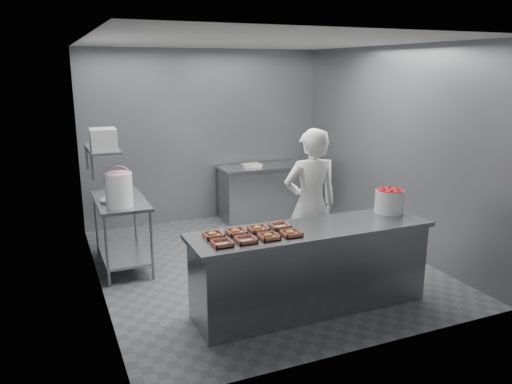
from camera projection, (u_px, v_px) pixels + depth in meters
floor at (260, 263)px, 6.56m from camera, size 4.50×4.50×0.00m
ceiling at (260, 42)px, 5.88m from camera, size 4.50×4.50×0.00m
wall_back at (205, 136)px, 8.22m from camera, size 4.00×0.04×2.80m
wall_left at (93, 171)px, 5.45m from camera, size 0.04×4.50×2.80m
wall_right at (391, 149)px, 6.98m from camera, size 0.04×4.50×2.80m
service_counter at (311, 268)px, 5.24m from camera, size 2.60×0.70×0.90m
prep_table at (122, 223)px, 6.32m from camera, size 0.60×1.20×0.90m
back_counter at (263, 191)px, 8.48m from camera, size 1.50×0.60×0.90m
wall_shelf at (102, 149)px, 6.02m from camera, size 0.35×0.90×0.03m
tray_0 at (222, 243)px, 4.62m from camera, size 0.19×0.18×0.04m
tray_1 at (246, 240)px, 4.71m from camera, size 0.19×0.18×0.04m
tray_2 at (269, 236)px, 4.80m from camera, size 0.19×0.18×0.06m
tray_3 at (291, 233)px, 4.90m from camera, size 0.19×0.18×0.06m
tray_4 at (213, 235)px, 4.85m from camera, size 0.19×0.18×0.06m
tray_5 at (236, 232)px, 4.94m from camera, size 0.19×0.18×0.06m
tray_6 at (258, 229)px, 5.03m from camera, size 0.19×0.18×0.06m
tray_7 at (280, 226)px, 5.12m from camera, size 0.19×0.18×0.04m
worker at (310, 205)px, 5.93m from camera, size 0.71×0.51×1.83m
strawberry_tub at (390, 200)px, 5.64m from camera, size 0.32×0.32×0.27m
glaze_bucket at (119, 189)px, 5.89m from camera, size 0.33×0.32×0.49m
bucket_lid at (114, 200)px, 6.17m from camera, size 0.35×0.35×0.03m
rag at (115, 192)px, 6.56m from camera, size 0.15×0.13×0.02m
appliance at (103, 139)px, 5.80m from camera, size 0.30×0.34×0.25m
paper_stack at (251, 165)px, 8.29m from camera, size 0.32×0.25×0.05m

